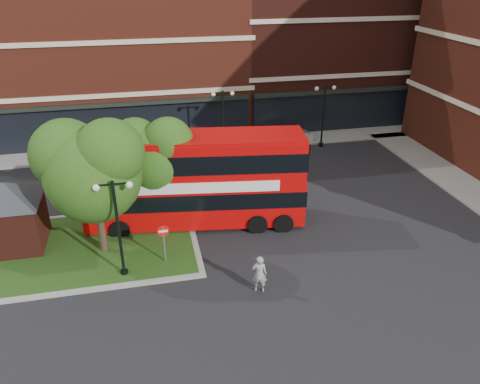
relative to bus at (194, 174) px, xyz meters
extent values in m
plane|color=black|center=(1.46, -4.53, -3.02)|extent=(120.00, 120.00, 0.00)
cube|color=slate|center=(1.46, 11.97, -2.96)|extent=(44.00, 3.00, 0.12)
cube|color=maroon|center=(-6.54, 19.47, 3.98)|extent=(26.00, 12.00, 14.00)
cube|color=#471911|center=(15.46, 19.47, 4.98)|extent=(18.00, 12.00, 16.00)
cube|color=gray|center=(-6.54, -1.53, -2.96)|extent=(12.60, 7.60, 0.12)
cube|color=#19380F|center=(-6.54, -1.53, -2.94)|extent=(12.00, 7.00, 0.15)
cube|color=#471911|center=(-9.54, -0.53, -1.62)|extent=(3.00, 3.00, 2.50)
cone|color=#23262B|center=(-9.54, -0.53, 0.18)|extent=(6.51, 6.51, 1.10)
cylinder|color=#2D2116|center=(-5.04, -2.03, -1.06)|extent=(0.36, 0.36, 3.92)
sphere|color=#1F4611|center=(-5.04, -2.03, 1.32)|extent=(4.60, 4.60, 4.60)
sphere|color=#1F4611|center=(-6.19, -1.34, 2.23)|extent=(3.45, 3.45, 3.45)
sphere|color=#1F4611|center=(-4.12, -2.49, 2.58)|extent=(3.22, 3.22, 3.22)
cylinder|color=#2D2116|center=(-2.04, 0.47, -1.28)|extent=(0.36, 0.36, 3.47)
sphere|color=#1F4611|center=(-2.04, 0.47, 0.83)|extent=(3.80, 3.80, 3.80)
sphere|color=#1F4611|center=(-2.99, 1.04, 1.63)|extent=(2.85, 2.85, 2.85)
sphere|color=#1F4611|center=(-1.28, 0.09, 1.94)|extent=(2.66, 2.66, 2.66)
cylinder|color=black|center=(-4.04, -4.33, -0.52)|extent=(0.14, 0.14, 5.00)
cylinder|color=black|center=(-4.04, -4.33, -2.87)|extent=(0.36, 0.36, 0.30)
cube|color=black|center=(-4.04, -4.33, 1.83)|extent=(1.40, 0.06, 0.06)
sphere|color=#F2EACC|center=(-4.74, -4.33, 1.73)|extent=(0.32, 0.32, 0.32)
sphere|color=#F2EACC|center=(-3.34, -4.33, 1.73)|extent=(0.32, 0.32, 0.32)
cylinder|color=black|center=(3.46, 9.97, -0.52)|extent=(0.14, 0.14, 5.00)
cylinder|color=black|center=(3.46, 9.97, -2.87)|extent=(0.36, 0.36, 0.30)
cube|color=black|center=(3.46, 9.97, 1.83)|extent=(1.40, 0.06, 0.06)
sphere|color=#F2EACC|center=(2.76, 9.97, 1.73)|extent=(0.32, 0.32, 0.32)
sphere|color=#F2EACC|center=(4.16, 9.97, 1.73)|extent=(0.32, 0.32, 0.32)
cylinder|color=black|center=(11.46, 9.97, -0.52)|extent=(0.14, 0.14, 5.00)
cylinder|color=black|center=(11.46, 9.97, -2.87)|extent=(0.36, 0.36, 0.30)
cube|color=black|center=(11.46, 9.97, 1.83)|extent=(1.40, 0.06, 0.06)
sphere|color=#F2EACC|center=(10.76, 9.97, 1.73)|extent=(0.32, 0.32, 0.32)
sphere|color=#F2EACC|center=(12.16, 9.97, 1.73)|extent=(0.32, 0.32, 0.32)
cube|color=#B40707|center=(0.00, 0.00, -1.38)|extent=(12.31, 4.40, 2.30)
cube|color=#B40707|center=(0.00, 0.00, 0.92)|extent=(12.19, 4.35, 2.30)
cube|color=black|center=(0.00, 0.00, 1.04)|extent=(12.31, 4.40, 1.04)
cube|color=silver|center=(-0.20, -1.39, -0.17)|extent=(8.95, 1.31, 0.60)
imported|color=gray|center=(1.96, -6.80, -2.09)|extent=(0.77, 0.60, 1.86)
imported|color=#B7B9BF|center=(-1.93, 9.97, -2.39)|extent=(3.74, 1.62, 1.26)
imported|color=silver|center=(9.34, 11.47, -2.41)|extent=(3.85, 1.78, 1.22)
cylinder|color=slate|center=(-2.04, -3.71, -1.99)|extent=(0.07, 0.07, 2.05)
cylinder|color=red|center=(-2.04, -3.71, -1.15)|extent=(0.60, 0.07, 0.60)
cube|color=white|center=(-2.04, -3.71, -1.15)|extent=(0.42, 0.05, 0.11)
camera|label=1|loc=(-2.56, -23.33, 10.54)|focal=35.00mm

